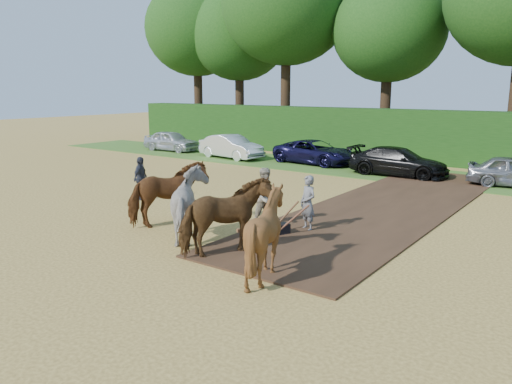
{
  "coord_description": "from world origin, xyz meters",
  "views": [
    {
      "loc": [
        7.98,
        -10.02,
        4.21
      ],
      "look_at": [
        0.06,
        0.84,
        1.4
      ],
      "focal_mm": 35.0,
      "sensor_mm": 36.0,
      "label": 1
    }
  ],
  "objects": [
    {
      "name": "spectator_far",
      "position": [
        -6.61,
        2.5,
        0.83
      ],
      "size": [
        0.75,
        1.05,
        1.65
      ],
      "primitive_type": "imported",
      "rotation": [
        0.0,
        0.0,
        1.97
      ],
      "color": "#2A2D38",
      "rests_on": "ground"
    },
    {
      "name": "hedgerow",
      "position": [
        0.0,
        18.5,
        1.5
      ],
      "size": [
        46.0,
        1.6,
        3.0
      ],
      "primitive_type": "cube",
      "color": "#14380F",
      "rests_on": "ground"
    },
    {
      "name": "treeline",
      "position": [
        -1.69,
        21.69,
        8.97
      ],
      "size": [
        48.7,
        10.6,
        14.21
      ],
      "color": "#382616",
      "rests_on": "ground"
    },
    {
      "name": "plough_team",
      "position": [
        -0.56,
        -0.3,
        1.0
      ],
      "size": [
        6.98,
        5.27,
        2.01
      ],
      "color": "brown",
      "rests_on": "ground"
    },
    {
      "name": "spectator_near",
      "position": [
        -0.57,
        2.24,
        0.92
      ],
      "size": [
        1.05,
        1.12,
        1.83
      ],
      "primitive_type": "imported",
      "rotation": [
        0.0,
        0.0,
        1.05
      ],
      "color": "#C2BB98",
      "rests_on": "ground"
    },
    {
      "name": "ground",
      "position": [
        0.0,
        0.0,
        0.0
      ],
      "size": [
        120.0,
        120.0,
        0.0
      ],
      "primitive_type": "plane",
      "color": "gold",
      "rests_on": "ground"
    },
    {
      "name": "grass_verge",
      "position": [
        0.0,
        14.0,
        0.01
      ],
      "size": [
        50.0,
        5.0,
        0.03
      ],
      "primitive_type": "cube",
      "color": "#38601E",
      "rests_on": "ground"
    },
    {
      "name": "earth_strip",
      "position": [
        1.5,
        7.0,
        0.03
      ],
      "size": [
        4.5,
        17.0,
        0.05
      ],
      "primitive_type": "cube",
      "color": "#472D1C",
      "rests_on": "ground"
    },
    {
      "name": "parked_cars",
      "position": [
        -0.03,
        13.85,
        0.69
      ],
      "size": [
        36.01,
        3.47,
        1.48
      ],
      "color": "silver",
      "rests_on": "ground"
    }
  ]
}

